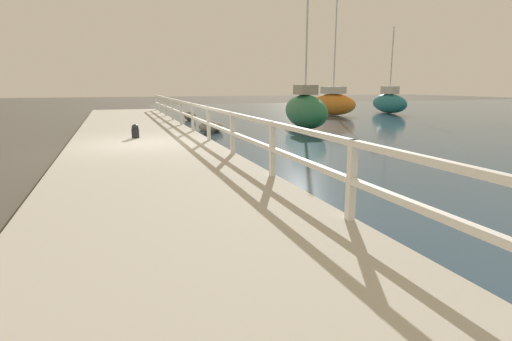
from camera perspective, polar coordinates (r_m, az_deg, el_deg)
ground_plane at (r=12.52m, az=-15.77°, el=2.49°), size 120.00×120.00×0.00m
dock_walkway at (r=12.50m, az=-15.80°, el=3.13°), size 4.25×36.00×0.28m
railing at (r=12.69m, az=-6.81°, el=7.51°), size 0.10×32.50×1.05m
boulder_upstream at (r=17.44m, az=-5.64°, el=6.19°), size 0.56×0.50×0.42m
boulder_water_edge at (r=18.25m, az=-7.58°, el=6.22°), size 0.40×0.36×0.30m
boulder_mid_strip at (r=23.46m, az=-9.43°, el=7.71°), size 0.68×0.61×0.51m
boulder_downstream at (r=17.08m, az=-6.78°, el=6.26°), size 0.73×0.66×0.55m
mooring_bollard at (r=13.74m, az=-16.87°, el=5.39°), size 0.24×0.24×0.46m
sailboat_orange at (r=27.64m, az=10.93°, el=9.50°), size 2.34×3.72×7.57m
sailboat_green at (r=18.85m, az=7.00°, el=8.55°), size 1.43×4.35×6.28m
sailboat_teal at (r=30.76m, az=18.46°, el=9.26°), size 1.46×4.51×5.96m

